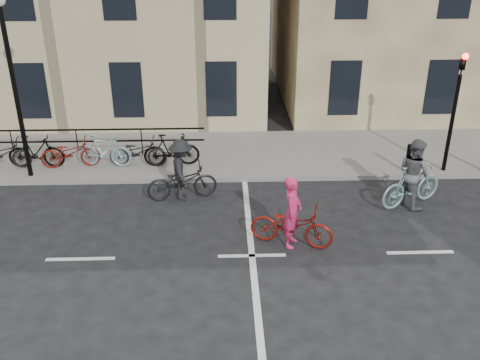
{
  "coord_description": "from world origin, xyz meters",
  "views": [
    {
      "loc": [
        -0.65,
        -10.54,
        7.01
      ],
      "look_at": [
        -0.22,
        1.84,
        1.1
      ],
      "focal_mm": 40.0,
      "sensor_mm": 36.0,
      "label": 1
    }
  ],
  "objects_px": {
    "cyclist_dark": "(182,176)",
    "cyclist_grey": "(413,179)",
    "cyclist_pink": "(292,222)",
    "lamp_post": "(11,66)",
    "traffic_light": "(456,98)"
  },
  "relations": [
    {
      "from": "cyclist_dark",
      "to": "cyclist_grey",
      "type": "bearing_deg",
      "value": -107.0
    },
    {
      "from": "cyclist_pink",
      "to": "cyclist_dark",
      "type": "distance_m",
      "value": 3.77
    },
    {
      "from": "lamp_post",
      "to": "traffic_light",
      "type": "bearing_deg",
      "value": -0.27
    },
    {
      "from": "cyclist_pink",
      "to": "cyclist_dark",
      "type": "relative_size",
      "value": 1.03
    },
    {
      "from": "cyclist_pink",
      "to": "cyclist_dark",
      "type": "bearing_deg",
      "value": 65.82
    },
    {
      "from": "cyclist_pink",
      "to": "cyclist_grey",
      "type": "height_order",
      "value": "cyclist_grey"
    },
    {
      "from": "cyclist_grey",
      "to": "traffic_light",
      "type": "bearing_deg",
      "value": -65.79
    },
    {
      "from": "cyclist_pink",
      "to": "cyclist_dark",
      "type": "xyz_separation_m",
      "value": [
        -2.78,
        2.54,
        0.07
      ]
    },
    {
      "from": "lamp_post",
      "to": "cyclist_dark",
      "type": "relative_size",
      "value": 2.55
    },
    {
      "from": "cyclist_dark",
      "to": "lamp_post",
      "type": "bearing_deg",
      "value": 62.13
    },
    {
      "from": "traffic_light",
      "to": "lamp_post",
      "type": "height_order",
      "value": "lamp_post"
    },
    {
      "from": "cyclist_grey",
      "to": "cyclist_dark",
      "type": "bearing_deg",
      "value": 59.8
    },
    {
      "from": "traffic_light",
      "to": "cyclist_dark",
      "type": "bearing_deg",
      "value": -170.62
    },
    {
      "from": "cyclist_grey",
      "to": "cyclist_dark",
      "type": "distance_m",
      "value": 6.35
    },
    {
      "from": "traffic_light",
      "to": "lamp_post",
      "type": "distance_m",
      "value": 12.74
    }
  ]
}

